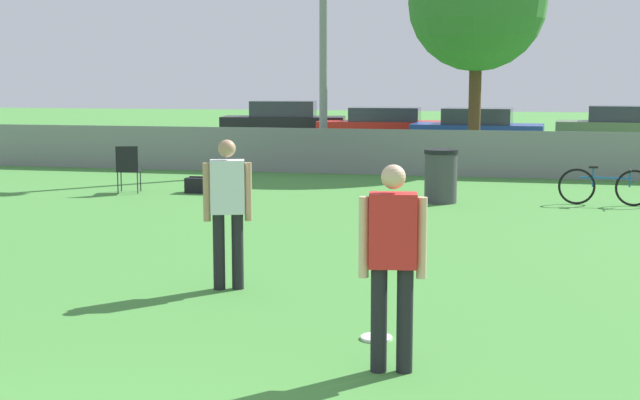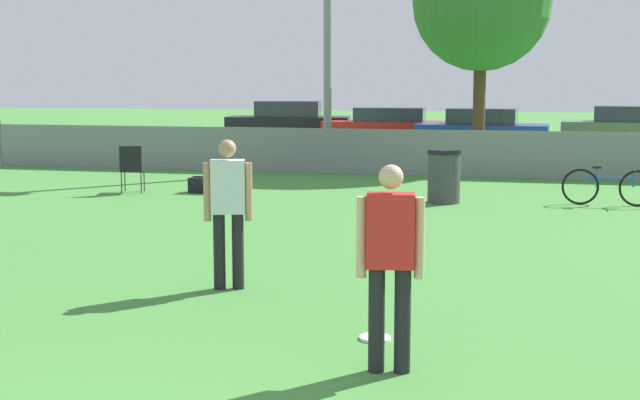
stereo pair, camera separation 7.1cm
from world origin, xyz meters
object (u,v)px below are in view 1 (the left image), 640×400
(frisbee_disc, at_px, (376,338))
(parked_car_dark, at_px, (284,123))
(bicycle_sideline, at_px, (605,187))
(parked_car_blue, at_px, (477,130))
(parked_car_olive, at_px, (623,128))
(player_receiver_white, at_px, (228,205))
(trash_bin, at_px, (441,176))
(parked_car_red, at_px, (385,127))
(player_defender_red, at_px, (393,255))
(tree_near_pole, at_px, (477,2))
(folding_chair_sideline, at_px, (128,166))
(gear_bag_sideline, at_px, (203,185))

(frisbee_disc, bearing_deg, parked_car_dark, 107.01)
(bicycle_sideline, relative_size, parked_car_blue, 0.41)
(parked_car_dark, bearing_deg, parked_car_olive, -9.92)
(parked_car_dark, relative_size, parked_car_olive, 1.05)
(player_receiver_white, relative_size, trash_bin, 1.65)
(parked_car_olive, bearing_deg, frisbee_disc, -96.83)
(parked_car_red, distance_m, parked_car_olive, 7.87)
(player_defender_red, xyz_separation_m, frisbee_disc, (-0.26, 0.85, -0.93))
(trash_bin, distance_m, parked_car_red, 14.16)
(player_receiver_white, bearing_deg, tree_near_pole, 64.50)
(player_defender_red, xyz_separation_m, folding_chair_sideline, (-6.78, 9.81, -0.40))
(folding_chair_sideline, bearing_deg, trash_bin, 164.35)
(frisbee_disc, distance_m, parked_car_red, 23.01)
(folding_chair_sideline, distance_m, gear_bag_sideline, 1.56)
(gear_bag_sideline, bearing_deg, frisbee_disc, -61.55)
(gear_bag_sideline, xyz_separation_m, parked_car_dark, (-2.17, 14.30, 0.56))
(parked_car_dark, relative_size, parked_car_blue, 1.12)
(parked_car_dark, height_order, parked_car_olive, parked_car_dark)
(player_defender_red, bearing_deg, player_receiver_white, 123.53)
(parked_car_blue, bearing_deg, parked_car_olive, 30.64)
(player_defender_red, distance_m, player_receiver_white, 3.21)
(player_defender_red, distance_m, parked_car_olive, 24.46)
(parked_car_dark, height_order, parked_car_red, parked_car_dark)
(tree_near_pole, distance_m, parked_car_olive, 9.25)
(player_defender_red, distance_m, folding_chair_sideline, 11.93)
(bicycle_sideline, xyz_separation_m, parked_car_olive, (1.74, 13.99, 0.34))
(tree_near_pole, bearing_deg, frisbee_disc, -89.97)
(folding_chair_sideline, height_order, gear_bag_sideline, folding_chair_sideline)
(player_defender_red, bearing_deg, parked_car_dark, 98.37)
(trash_bin, xyz_separation_m, gear_bag_sideline, (-4.83, 0.39, -0.35))
(player_defender_red, height_order, parked_car_blue, player_defender_red)
(player_receiver_white, bearing_deg, parked_car_blue, 66.79)
(frisbee_disc, relative_size, bicycle_sideline, 0.17)
(player_defender_red, xyz_separation_m, bicycle_sideline, (2.47, 10.10, -0.59))
(bicycle_sideline, bearing_deg, gear_bag_sideline, 179.97)
(parked_car_dark, height_order, parked_car_blue, parked_car_dark)
(tree_near_pole, xyz_separation_m, bicycle_sideline, (2.74, -6.72, -3.88))
(player_receiver_white, distance_m, parked_car_dark, 22.76)
(player_receiver_white, relative_size, parked_car_blue, 0.40)
(parked_car_red, bearing_deg, parked_car_blue, -33.74)
(bicycle_sideline, relative_size, parked_car_olive, 0.38)
(tree_near_pole, relative_size, folding_chair_sideline, 6.29)
(folding_chair_sideline, relative_size, gear_bag_sideline, 1.40)
(bicycle_sideline, height_order, parked_car_olive, parked_car_olive)
(trash_bin, relative_size, parked_car_red, 0.22)
(parked_car_dark, bearing_deg, parked_car_blue, -29.98)
(frisbee_disc, relative_size, parked_car_blue, 0.07)
(player_defender_red, xyz_separation_m, parked_car_dark, (-7.49, 24.50, -0.23))
(tree_near_pole, bearing_deg, player_defender_red, -89.10)
(frisbee_disc, relative_size, gear_bag_sideline, 0.42)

